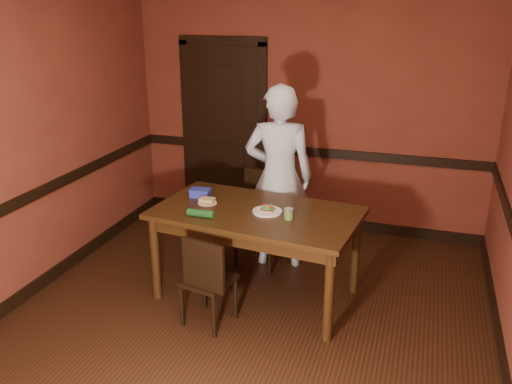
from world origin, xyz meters
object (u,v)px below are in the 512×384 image
Objects in this scene: dining_table at (257,253)px; chair_near at (208,278)px; sauce_jar at (289,214)px; cheese_saucer at (207,202)px; person at (279,177)px; food_tub at (200,193)px; chair_far at (261,221)px; sandwich_plate at (267,210)px.

dining_table is 2.16× the size of chair_near.
sauce_jar reaches higher than cheese_saucer.
person is at bearing 54.56° from cheese_saucer.
dining_table is at bearing -101.73° from chair_near.
cheese_saucer is at bearing 171.24° from sauce_jar.
food_tub is (-0.13, 0.15, 0.02)m from cheese_saucer.
chair_near is 1.36m from person.
person is 10.57× the size of cheese_saucer.
person reaches higher than cheese_saucer.
person is 0.80m from food_tub.
sauce_jar reaches higher than dining_table.
chair_near is (-0.10, -1.13, -0.06)m from chair_far.
person reaches higher than sauce_jar.
chair_far is 3.69× the size of sandwich_plate.
cheese_saucer is at bearing -53.61° from food_tub.
sauce_jar is (0.31, -0.79, -0.04)m from person.
sauce_jar reaches higher than food_tub.
person reaches higher than chair_far.
sandwich_plate is (0.34, 0.53, 0.43)m from chair_near.
person is 0.71m from sandwich_plate.
sauce_jar is at bearing -8.76° from cheese_saucer.
person reaches higher than dining_table.
chair_far is 10.11× the size of sauce_jar.
dining_table is at bearing -20.93° from food_tub.
food_tub is at bearing 165.70° from sandwich_plate.
chair_far is 0.51× the size of person.
person is at bearing 111.15° from sauce_jar.
chair_far is (-0.14, 0.59, 0.06)m from dining_table.
food_tub is at bearing 29.52° from person.
cheese_saucer is (-0.47, 0.02, 0.43)m from dining_table.
sandwich_plate is at bearing 157.27° from sauce_jar.
food_tub is at bearing 163.66° from sauce_jar.
dining_table reaches higher than chair_near.
chair_near is at bearing -67.93° from cheese_saucer.
sandwich_plate is 1.48× the size of cheese_saucer.
food_tub reaches higher than cheese_saucer.
chair_near is at bearing -122.49° from sandwich_plate.
sandwich_plate is at bearing 86.32° from person.
chair_far is 0.92m from sauce_jar.
cheese_saucer reaches higher than dining_table.
dining_table is at bearing 162.65° from sauce_jar.
sandwich_plate is 1.31× the size of food_tub.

